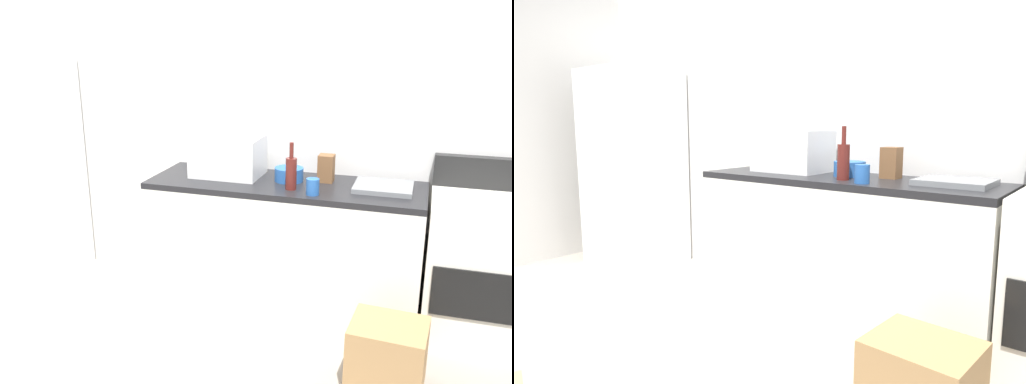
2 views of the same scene
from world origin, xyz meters
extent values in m
cube|color=silver|center=(0.00, 1.55, 1.30)|extent=(5.00, 0.10, 2.60)
cube|color=silver|center=(0.30, 1.20, 0.43)|extent=(1.80, 0.60, 0.86)
cube|color=black|center=(0.30, 1.20, 0.88)|extent=(1.80, 0.60, 0.04)
cube|color=white|center=(-1.75, 1.15, 0.83)|extent=(0.68, 0.66, 1.67)
cube|color=silver|center=(1.52, 1.20, 0.45)|extent=(0.60, 0.60, 0.90)
cube|color=black|center=(1.52, 0.90, 0.42)|extent=(0.52, 0.02, 0.30)
cube|color=black|center=(1.52, 1.46, 1.00)|extent=(0.60, 0.08, 0.20)
cube|color=white|center=(-0.12, 1.27, 1.04)|extent=(0.46, 0.34, 0.27)
cube|color=slate|center=(0.93, 1.24, 0.92)|extent=(0.36, 0.32, 0.03)
cylinder|color=#591E19|center=(0.37, 1.07, 1.00)|extent=(0.07, 0.07, 0.20)
cylinder|color=#591E19|center=(0.37, 1.07, 1.15)|extent=(0.03, 0.03, 0.10)
cylinder|color=#2659A5|center=(0.52, 1.00, 0.95)|extent=(0.08, 0.08, 0.10)
cube|color=brown|center=(0.55, 1.31, 0.99)|extent=(0.10, 0.10, 0.18)
cylinder|color=#2659A5|center=(0.31, 1.25, 0.95)|extent=(0.19, 0.19, 0.09)
cube|color=#A37A4C|center=(1.06, 0.50, 0.19)|extent=(0.42, 0.37, 0.38)
camera|label=1|loc=(1.17, -2.15, 1.90)|focal=38.56mm
camera|label=2|loc=(1.62, -1.13, 1.21)|focal=31.40mm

